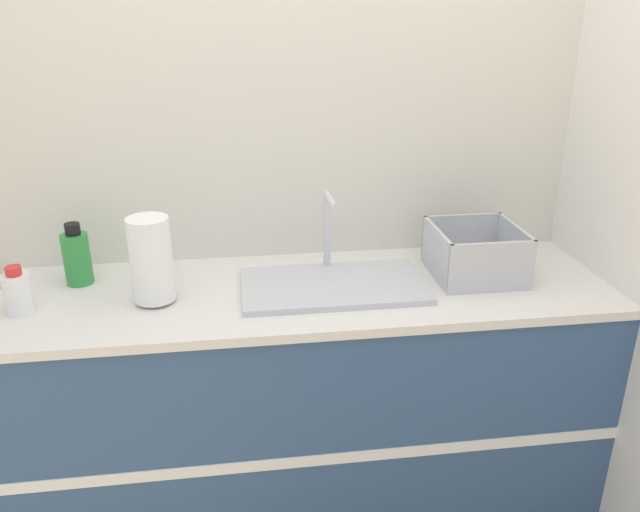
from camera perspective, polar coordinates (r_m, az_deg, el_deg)
The scene contains 8 objects.
wall_back at distance 2.23m, azimuth -2.05°, elevation 10.45°, with size 4.38×0.06×2.60m.
wall_right at distance 2.27m, azimuth 25.77°, elevation 8.49°, with size 0.06×2.60×2.60m.
counter_cabinet at distance 2.27m, azimuth -0.88°, elevation -13.01°, with size 2.00×0.62×0.88m.
sink at distance 2.04m, azimuth 1.21°, elevation -2.40°, with size 0.60×0.34×0.29m.
paper_towel_roll at distance 1.96m, azimuth -15.17°, elevation -0.37°, with size 0.13×0.13×0.27m.
dish_rack at distance 2.18m, azimuth 13.98°, elevation -0.12°, with size 0.29×0.29×0.17m.
bottle_green at distance 2.20m, azimuth -21.35°, elevation -0.09°, with size 0.09×0.09×0.21m.
bottle_white_spray at distance 2.06m, azimuth -25.91°, elevation -3.02°, with size 0.08×0.08×0.15m.
Camera 1 is at (-0.22, -1.55, 1.75)m, focal length 35.00 mm.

